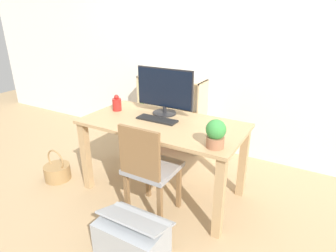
{
  "coord_description": "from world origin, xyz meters",
  "views": [
    {
      "loc": [
        1.21,
        -2.02,
        1.64
      ],
      "look_at": [
        0.0,
        0.1,
        0.65
      ],
      "focal_mm": 30.0,
      "sensor_mm": 36.0,
      "label": 1
    }
  ],
  "objects_px": {
    "basket": "(57,171)",
    "monitor": "(165,90)",
    "bookshelf": "(161,116)",
    "keyboard": "(157,119)",
    "chair": "(149,167)",
    "storage_box": "(132,237)",
    "vase": "(117,104)",
    "potted_plant": "(216,133)"
  },
  "relations": [
    {
      "from": "potted_plant",
      "to": "monitor",
      "type": "bearing_deg",
      "value": 146.6
    },
    {
      "from": "vase",
      "to": "bookshelf",
      "type": "bearing_deg",
      "value": 92.77
    },
    {
      "from": "bookshelf",
      "to": "keyboard",
      "type": "bearing_deg",
      "value": -60.51
    },
    {
      "from": "storage_box",
      "to": "chair",
      "type": "bearing_deg",
      "value": 105.61
    },
    {
      "from": "keyboard",
      "to": "basket",
      "type": "xyz_separation_m",
      "value": [
        -1.01,
        -0.39,
        -0.64
      ]
    },
    {
      "from": "vase",
      "to": "keyboard",
      "type": "bearing_deg",
      "value": -5.12
    },
    {
      "from": "potted_plant",
      "to": "bookshelf",
      "type": "bearing_deg",
      "value": 134.52
    },
    {
      "from": "monitor",
      "to": "keyboard",
      "type": "bearing_deg",
      "value": -80.62
    },
    {
      "from": "keyboard",
      "to": "vase",
      "type": "height_order",
      "value": "vase"
    },
    {
      "from": "basket",
      "to": "monitor",
      "type": "bearing_deg",
      "value": 30.91
    },
    {
      "from": "vase",
      "to": "chair",
      "type": "height_order",
      "value": "vase"
    },
    {
      "from": "vase",
      "to": "potted_plant",
      "type": "relative_size",
      "value": 0.76
    },
    {
      "from": "monitor",
      "to": "chair",
      "type": "bearing_deg",
      "value": -71.93
    },
    {
      "from": "keyboard",
      "to": "bookshelf",
      "type": "height_order",
      "value": "bookshelf"
    },
    {
      "from": "vase",
      "to": "bookshelf",
      "type": "relative_size",
      "value": 0.18
    },
    {
      "from": "bookshelf",
      "to": "storage_box",
      "type": "xyz_separation_m",
      "value": [
        0.82,
        -1.76,
        -0.23
      ]
    },
    {
      "from": "chair",
      "to": "storage_box",
      "type": "distance_m",
      "value": 0.54
    },
    {
      "from": "chair",
      "to": "bookshelf",
      "type": "bearing_deg",
      "value": 125.69
    },
    {
      "from": "potted_plant",
      "to": "storage_box",
      "type": "xyz_separation_m",
      "value": [
        -0.39,
        -0.53,
        -0.7
      ]
    },
    {
      "from": "basket",
      "to": "storage_box",
      "type": "relative_size",
      "value": 0.68
    },
    {
      "from": "monitor",
      "to": "bookshelf",
      "type": "distance_m",
      "value": 1.1
    },
    {
      "from": "keyboard",
      "to": "storage_box",
      "type": "distance_m",
      "value": 1.03
    },
    {
      "from": "keyboard",
      "to": "chair",
      "type": "relative_size",
      "value": 0.45
    },
    {
      "from": "bookshelf",
      "to": "basket",
      "type": "xyz_separation_m",
      "value": [
        -0.46,
        -1.35,
        -0.28
      ]
    },
    {
      "from": "chair",
      "to": "storage_box",
      "type": "height_order",
      "value": "chair"
    },
    {
      "from": "chair",
      "to": "storage_box",
      "type": "xyz_separation_m",
      "value": [
        0.11,
        -0.41,
        -0.34
      ]
    },
    {
      "from": "monitor",
      "to": "potted_plant",
      "type": "height_order",
      "value": "monitor"
    },
    {
      "from": "potted_plant",
      "to": "basket",
      "type": "relative_size",
      "value": 0.63
    },
    {
      "from": "monitor",
      "to": "chair",
      "type": "relative_size",
      "value": 0.69
    },
    {
      "from": "vase",
      "to": "basket",
      "type": "height_order",
      "value": "vase"
    },
    {
      "from": "bookshelf",
      "to": "basket",
      "type": "bearing_deg",
      "value": -108.86
    },
    {
      "from": "monitor",
      "to": "vase",
      "type": "xyz_separation_m",
      "value": [
        -0.47,
        -0.15,
        -0.17
      ]
    },
    {
      "from": "keyboard",
      "to": "chair",
      "type": "xyz_separation_m",
      "value": [
        0.16,
        -0.39,
        -0.26
      ]
    },
    {
      "from": "vase",
      "to": "storage_box",
      "type": "distance_m",
      "value": 1.32
    },
    {
      "from": "basket",
      "to": "potted_plant",
      "type": "bearing_deg",
      "value": 4.32
    },
    {
      "from": "monitor",
      "to": "vase",
      "type": "height_order",
      "value": "monitor"
    },
    {
      "from": "monitor",
      "to": "bookshelf",
      "type": "relative_size",
      "value": 0.66
    },
    {
      "from": "potted_plant",
      "to": "chair",
      "type": "bearing_deg",
      "value": -166.25
    },
    {
      "from": "keyboard",
      "to": "basket",
      "type": "bearing_deg",
      "value": -158.83
    },
    {
      "from": "bookshelf",
      "to": "monitor",
      "type": "bearing_deg",
      "value": -56.32
    },
    {
      "from": "monitor",
      "to": "storage_box",
      "type": "bearing_deg",
      "value": -72.94
    },
    {
      "from": "keyboard",
      "to": "potted_plant",
      "type": "xyz_separation_m",
      "value": [
        0.66,
        -0.26,
        0.1
      ]
    }
  ]
}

